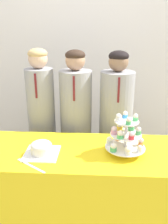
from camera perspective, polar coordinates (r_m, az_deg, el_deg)
wall_back at (r=2.95m, az=0.19°, el=14.72°), size 9.00×0.06×2.70m
table at (r=2.01m, az=-2.14°, el=-18.41°), size 1.57×0.62×0.74m
round_cake at (r=1.76m, az=-10.23°, el=-8.59°), size 0.25×0.25×0.10m
cake_knife at (r=1.69m, az=-13.62°, el=-11.98°), size 0.23×0.16×0.01m
cupcake_stand at (r=1.73m, az=9.88°, el=-5.60°), size 0.29×0.29×0.31m
student_0 at (r=2.38m, az=-10.03°, el=-3.28°), size 0.26×0.27×1.43m
student_1 at (r=2.34m, az=-1.92°, el=-3.91°), size 0.30×0.31×1.42m
student_2 at (r=2.34m, az=7.51°, el=-4.26°), size 0.31×0.32×1.42m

